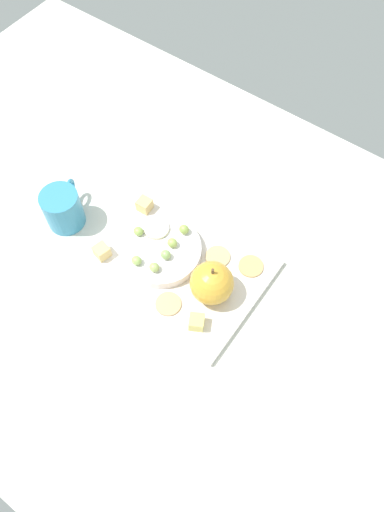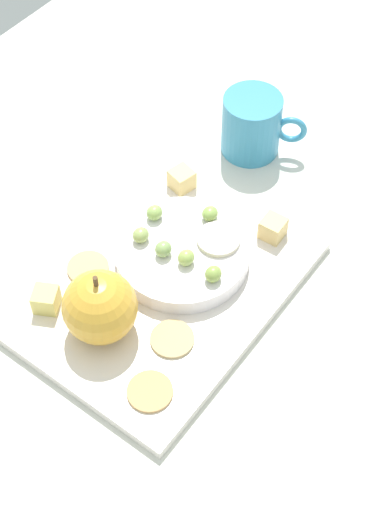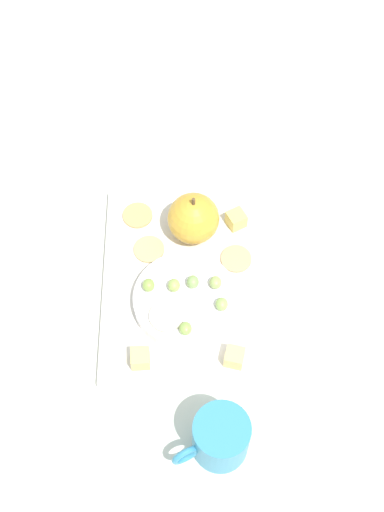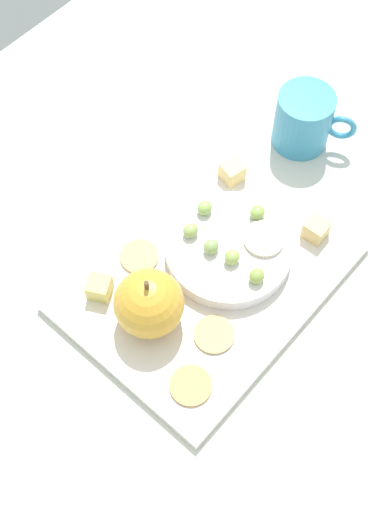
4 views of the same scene
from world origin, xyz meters
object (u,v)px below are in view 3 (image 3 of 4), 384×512
Objects in this scene: grape_1 at (222,304)px; grape_5 at (189,329)px; cheese_cube_2 at (140,358)px; grape_0 at (174,285)px; grape_2 at (215,282)px; grape_3 at (193,282)px; apple_whole at (193,218)px; cracker_0 at (138,215)px; cracker_1 at (236,259)px; platter at (183,283)px; grape_4 at (148,285)px; cheese_cube_1 at (236,219)px; cheese_cube_0 at (234,357)px; serving_dish at (183,300)px; cup at (220,438)px; cracker_2 at (149,249)px; apple_slice_0 at (166,316)px.

grape_5 is at bearing -51.49° from grape_1.
grape_0 is (-10.52, 4.66, 1.81)cm from cheese_cube_2.
grape_3 reaches higher than grape_2.
apple_whole reaches higher than cracker_0.
apple_whole is at bearing -127.32° from cracker_1.
platter is 16.40× the size of grape_3.
grape_4 is (-3.11, -10.51, 0.05)cm from grape_1.
cheese_cube_1 is at bearing 102.75° from apple_whole.
grape_2 is (-10.86, -2.45, 1.75)cm from cheese_cube_0.
cracker_0 is 2.39× the size of grape_2.
grape_0 reaches higher than serving_dish.
platter is at bearing -168.92° from cup.
cheese_cube_0 is 0.55× the size of cracker_1.
cracker_2 is at bearing -97.54° from cracker_1.
grape_4 is 0.40× the size of apple_slice_0.
cheese_cube_2 reaches higher than cracker_1.
grape_2 is (-3.51, -0.80, -0.02)cm from grape_1.
apple_whole is at bearing 165.65° from apple_slice_0.
cup is at bearing -2.20° from grape_1.
cracker_1 is 9.08cm from grape_3.
grape_4 is at bearing -107.00° from serving_dish.
cracker_0 is 2.39× the size of grape_1.
grape_0 is at bearing 22.82° from cracker_0.
cheese_cube_2 is at bearing -137.27° from cup.
grape_3 reaches higher than apple_slice_0.
apple_whole is 33.28cm from cup.
cracker_1 is at bearing 132.62° from serving_dish.
cracker_2 is at bearing -150.55° from serving_dish.
cracker_1 is at bearing 135.49° from apple_slice_0.
platter is 4.65cm from grape_0.
cracker_0 is at bearing -143.30° from grape_1.
cheese_cube_0 is 1.32× the size of grape_0.
cup is (22.71, 3.36, -0.32)cm from grape_3.
grape_2 is at bearing 151.83° from grape_5.
apple_whole is at bearing -163.48° from grape_2.
grape_3 is (13.46, 8.63, 2.91)cm from cracker_0.
grape_2 is at bearing 111.90° from serving_dish.
cup reaches higher than cracker_1.
serving_dish is 5.49cm from grape_2.
grape_5 is (7.33, -0.58, -0.10)cm from grape_3.
grape_2 and grape_5 have the same top height.
grape_4 reaches higher than cheese_cube_2.
cup reaches higher than cracker_0.
grape_1 is (10.83, 10.78, 2.87)cm from cracker_2.
cracker_1 is at bearing 176.83° from cheese_cube_0.
cracker_1 is 1.00× the size of cracker_2.
cracker_1 is 2.39× the size of grape_5.
grape_2 is 1.00× the size of grape_3.
cheese_cube_1 is at bearing 178.16° from cracker_1.
apple_whole reaches higher than apple_slice_0.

